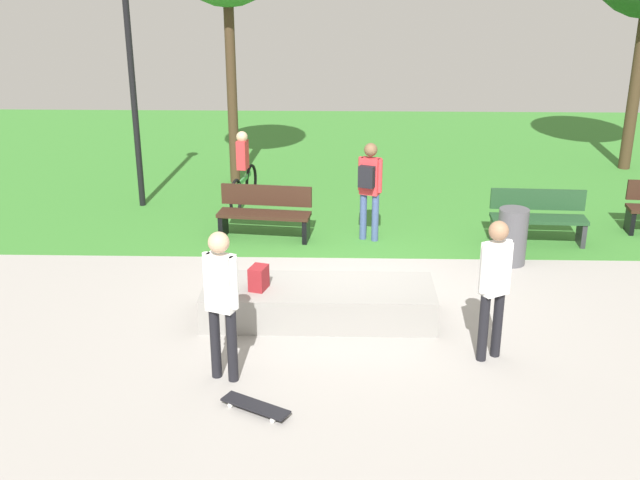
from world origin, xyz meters
name	(u,v)px	position (x,y,z in m)	size (l,w,h in m)	color
ground_plane	(351,291)	(0.00, 0.00, 0.00)	(28.00, 28.00, 0.00)	#9E9993
grass_lawn	(347,161)	(0.00, 7.66, 0.00)	(26.60, 12.68, 0.01)	#387A2D
concrete_ledge	(319,302)	(-0.45, -0.90, 0.24)	(3.11, 1.08, 0.47)	gray
backpack_on_ledge	(259,278)	(-1.25, -1.00, 0.63)	(0.28, 0.20, 0.32)	maroon
skater_performing_trick	(495,279)	(1.66, -1.93, 1.04)	(0.38, 0.34, 1.77)	black
skater_watching	(221,294)	(-1.50, -2.50, 1.07)	(0.41, 0.30, 1.81)	black
skateboard_by_ledge	(255,406)	(-1.07, -3.19, 0.06)	(0.80, 0.57, 0.08)	black
park_bench_far_left	(538,216)	(3.20, 2.14, 0.48)	(1.62, 0.55, 0.91)	#1E4223
park_bench_far_right	(265,212)	(-1.48, 2.25, 0.48)	(1.65, 0.66, 0.91)	#331E14
lamp_post	(131,66)	(-4.09, 4.04, 2.72)	(0.28, 0.28, 4.51)	black
trash_bin	(512,237)	(2.56, 1.17, 0.46)	(0.47, 0.47, 0.91)	#4C4C51
pedestrian_with_backpack	(369,183)	(0.32, 2.17, 1.03)	(0.41, 0.43, 1.72)	#3F5184
cyclist_on_bicycle	(243,175)	(-2.07, 4.09, 0.63)	(0.34, 1.81, 1.52)	black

